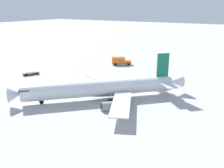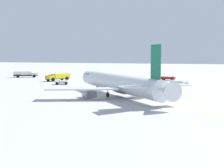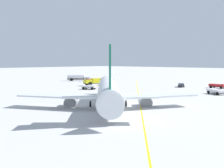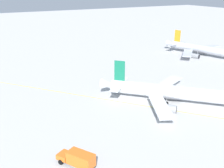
# 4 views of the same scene
# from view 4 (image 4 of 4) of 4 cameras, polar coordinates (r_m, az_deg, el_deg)

# --- Properties ---
(ground_plane) EXTENTS (600.00, 600.00, 0.00)m
(ground_plane) POSITION_cam_4_polar(r_m,az_deg,el_deg) (78.85, 8.84, -3.76)
(ground_plane) COLOR #B2B2B2
(airliner_main) EXTENTS (33.58, 33.90, 11.33)m
(airliner_main) POSITION_cam_4_polar(r_m,az_deg,el_deg) (79.37, 12.78, -1.81)
(airliner_main) COLOR silver
(airliner_main) RESTS_ON ground_plane
(airliner_secondary) EXTENTS (32.53, 39.77, 10.62)m
(airliner_secondary) POSITION_cam_4_polar(r_m,az_deg,el_deg) (136.15, 18.81, 6.89)
(airliner_secondary) COLOR #B2B7C1
(airliner_secondary) RESTS_ON ground_plane
(catering_truck_truck) EXTENTS (5.95, 7.76, 3.10)m
(catering_truck_truck) POSITION_cam_4_polar(r_m,az_deg,el_deg) (51.79, -7.25, -15.47)
(catering_truck_truck) COLOR #232326
(catering_truck_truck) RESTS_ON ground_plane
(taxiway_centreline) EXTENTS (94.95, 117.11, 0.01)m
(taxiway_centreline) POSITION_cam_4_polar(r_m,az_deg,el_deg) (74.40, 13.97, -5.67)
(taxiway_centreline) COLOR yellow
(taxiway_centreline) RESTS_ON ground_plane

